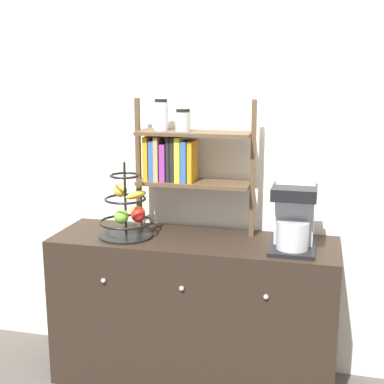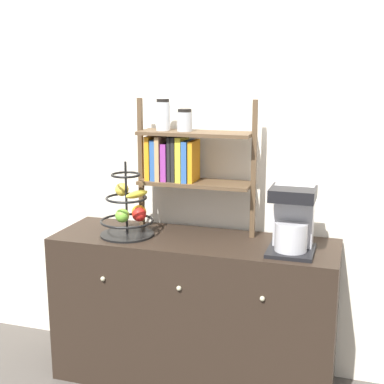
{
  "view_description": "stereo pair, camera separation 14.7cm",
  "coord_description": "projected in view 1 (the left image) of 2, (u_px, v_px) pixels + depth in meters",
  "views": [
    {
      "loc": [
        0.62,
        -2.28,
        1.61
      ],
      "look_at": [
        -0.01,
        0.23,
        1.03
      ],
      "focal_mm": 50.0,
      "sensor_mm": 36.0,
      "label": 1
    },
    {
      "loc": [
        0.76,
        -2.24,
        1.61
      ],
      "look_at": [
        -0.01,
        0.23,
        1.03
      ],
      "focal_mm": 50.0,
      "sensor_mm": 36.0,
      "label": 2
    }
  ],
  "objects": [
    {
      "name": "wall_back",
      "position": [
        206.0,
        132.0,
        2.85
      ],
      "size": [
        7.0,
        0.05,
        2.6
      ],
      "primitive_type": "cube",
      "color": "silver",
      "rests_on": "ground_plane"
    },
    {
      "name": "shelf_hutch",
      "position": [
        179.0,
        155.0,
        2.75
      ],
      "size": [
        0.63,
        0.2,
        0.7
      ],
      "color": "brown",
      "rests_on": "sideboard"
    },
    {
      "name": "fruit_stand",
      "position": [
        128.0,
        213.0,
        2.72
      ],
      "size": [
        0.28,
        0.28,
        0.39
      ],
      "color": "black",
      "rests_on": "sideboard"
    },
    {
      "name": "sideboard",
      "position": [
        194.0,
        311.0,
        2.79
      ],
      "size": [
        1.44,
        0.47,
        0.79
      ],
      "color": "black",
      "rests_on": "ground_plane"
    },
    {
      "name": "coffee_maker",
      "position": [
        294.0,
        218.0,
        2.51
      ],
      "size": [
        0.21,
        0.25,
        0.31
      ],
      "color": "black",
      "rests_on": "sideboard"
    }
  ]
}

